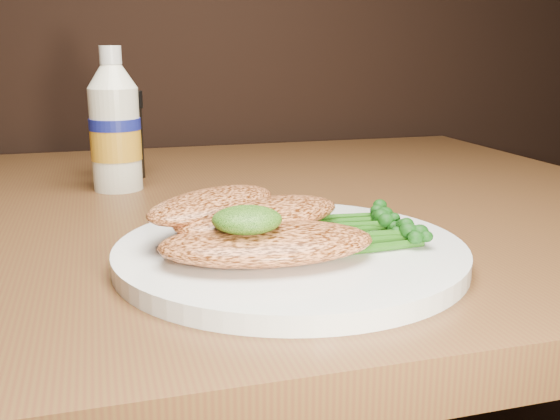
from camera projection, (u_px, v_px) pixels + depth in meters
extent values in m
cylinder|color=white|center=(290.00, 253.00, 0.51)|extent=(0.28, 0.28, 0.01)
ellipsoid|color=#E37F48|center=(267.00, 243.00, 0.47)|extent=(0.17, 0.10, 0.03)
ellipsoid|color=#E37F48|center=(259.00, 215.00, 0.52)|extent=(0.17, 0.13, 0.02)
ellipsoid|color=#E37F48|center=(213.00, 204.00, 0.52)|extent=(0.15, 0.14, 0.02)
ellipsoid|color=black|center=(247.00, 220.00, 0.46)|extent=(0.06, 0.05, 0.02)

